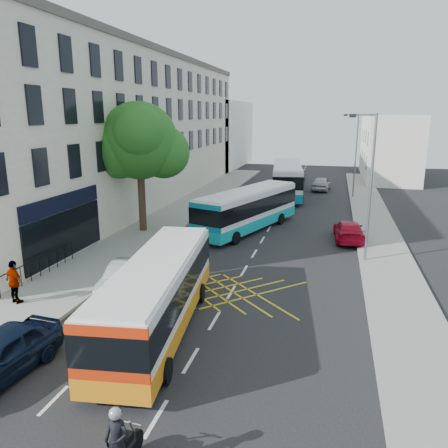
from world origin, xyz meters
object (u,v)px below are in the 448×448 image
Objects in this scene: bus_mid at (248,209)px; motorbike at (118,445)px; lamp_far at (355,151)px; distant_car_silver at (321,183)px; pedestrian_far at (14,282)px; distant_car_grey at (293,177)px; bus_near at (158,294)px; bus_far at (287,179)px; parked_car_silver at (125,277)px; lamp_near at (369,181)px; red_hatchback at (349,231)px; street_tree at (139,142)px.

bus_mid reaches higher than motorbike.
distant_car_silver is (-3.10, 3.87, -3.87)m from lamp_far.
distant_car_grey is at bearing -83.13° from pedestrian_far.
bus_near is 0.96× the size of bus_mid.
pedestrian_far is (-6.79, 0.48, -0.38)m from bus_near.
bus_mid is at bearing -101.93° from bus_far.
parked_car_silver is at bearing -96.46° from distant_car_grey.
lamp_near is 13.69m from parked_car_silver.
parked_car_silver is 0.91× the size of red_hatchback.
bus_far is at bearing 108.28° from lamp_near.
bus_mid is 2.59× the size of parked_car_silver.
street_tree is 27.27m from distant_car_grey.
parked_car_silver is 0.94× the size of distant_car_silver.
parked_car_silver is at bearing -107.02° from bus_far.
lamp_far is at bearing -97.37° from pedestrian_far.
red_hatchback is (-0.70, -15.66, -3.96)m from lamp_far.
distant_car_silver is at bearing 96.21° from bus_mid.
bus_far reaches higher than motorbike.
distant_car_grey is at bearing 72.19° from street_tree.
motorbike is at bearing 91.03° from distant_car_silver.
red_hatchback is (-0.70, 4.34, -3.96)m from lamp_near.
red_hatchback is 24.74m from distant_car_grey.
bus_mid is at bearing -10.47° from red_hatchback.
motorbike is (8.47, -20.00, -5.43)m from street_tree.
street_tree reaches higher than bus_mid.
lamp_far is at bearing 90.00° from lamp_near.
lamp_far is 6.29m from distant_car_silver.
lamp_near is 0.67× the size of bus_far.
lamp_near is 13.38m from bus_near.
lamp_far is at bearing 82.55° from bus_mid.
pedestrian_far is (-3.77, -2.74, 0.43)m from parked_car_silver.
motorbike is at bearing -96.67° from bus_far.
bus_mid reaches higher than distant_car_grey.
distant_car_grey is (8.16, 25.41, -5.57)m from street_tree.
distant_car_silver is at bearing -51.77° from distant_car_grey.
parked_car_silver is at bearing -147.81° from lamp_near.
lamp_far is (0.00, 20.00, 0.00)m from lamp_near.
distant_car_grey is at bearing 107.20° from bus_mid.
distant_car_grey is (-0.31, 45.41, -0.14)m from motorbike.
street_tree is 15.51m from bus_near.
bus_near is 4.49m from parked_car_silver.
bus_near is 15.45m from bus_mid.
distant_car_silver is at bearing 89.30° from motorbike.
lamp_far is 16.17m from red_hatchback.
red_hatchback is at bearing 102.43° from distant_car_silver.
bus_far reaches higher than bus_mid.
pedestrian_far is (-14.86, -9.73, -3.51)m from lamp_near.
pedestrian_far is at bearing 169.02° from bus_near.
bus_far is (8.30, 16.41, -4.55)m from street_tree.
bus_mid is at bearing 81.44° from bus_near.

